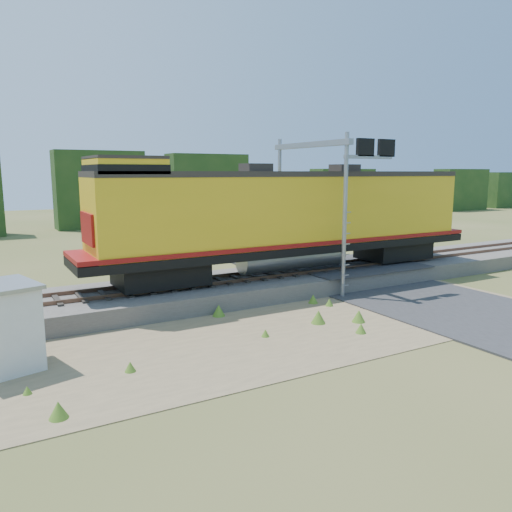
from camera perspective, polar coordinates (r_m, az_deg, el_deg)
ground at (r=19.01m, az=6.42°, el=-8.29°), size 140.00×140.00×0.00m
ballast at (r=23.83m, az=-2.08°, el=-3.56°), size 70.00×5.00×0.80m
rails at (r=23.72m, az=-2.09°, el=-2.43°), size 70.00×1.54×0.16m
dirt_shoulder at (r=18.36m, az=0.37°, el=-8.83°), size 26.00×8.00×0.03m
road at (r=24.11m, az=18.99°, el=-4.69°), size 7.00×66.00×0.86m
tree_line_north at (r=53.73m, az=-18.20°, el=6.18°), size 130.00×3.00×6.50m
weed_clumps at (r=17.36m, az=-3.31°, el=-10.00°), size 15.00×6.20×0.56m
locomotive at (r=24.71m, az=3.65°, el=4.57°), size 21.26×3.24×5.48m
signal_gantry at (r=25.03m, az=7.81°, el=9.11°), size 3.00×6.20×7.58m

